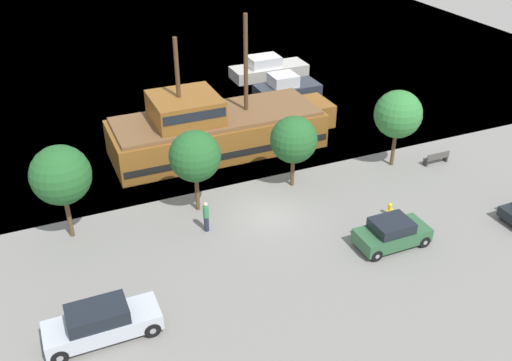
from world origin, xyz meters
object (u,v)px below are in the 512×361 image
(moored_boat_outer, at_px, (268,69))
(parked_car_curb_rear, at_px, (101,323))
(pirate_ship, at_px, (215,129))
(moored_boat_dockside, at_px, (286,88))
(parked_car_curb_front, at_px, (392,233))
(bench_promenade_east, at_px, (437,158))
(fire_hydrant, at_px, (390,209))
(pedestrian_walking_near, at_px, (206,216))

(moored_boat_outer, distance_m, parked_car_curb_rear, 32.69)
(pirate_ship, distance_m, moored_boat_dockside, 10.90)
(parked_car_curb_front, height_order, bench_promenade_east, parked_car_curb_front)
(parked_car_curb_front, bearing_deg, bench_promenade_east, 38.28)
(moored_boat_dockside, distance_m, fire_hydrant, 18.28)
(pirate_ship, xyz_separation_m, fire_hydrant, (6.24, -11.44, -1.16))
(parked_car_curb_front, height_order, parked_car_curb_rear, parked_car_curb_rear)
(parked_car_curb_rear, distance_m, bench_promenade_east, 23.85)
(parked_car_curb_rear, xyz_separation_m, pedestrian_walking_near, (6.55, 5.63, 0.11))
(pedestrian_walking_near, bearing_deg, parked_car_curb_rear, -139.31)
(pirate_ship, relative_size, moored_boat_outer, 2.26)
(fire_hydrant, bearing_deg, parked_car_curb_front, -123.31)
(moored_boat_outer, xyz_separation_m, fire_hydrant, (-2.98, -23.22, -0.32))
(moored_boat_dockside, relative_size, moored_boat_outer, 0.77)
(parked_car_curb_front, height_order, pedestrian_walking_near, pedestrian_walking_near)
(parked_car_curb_rear, bearing_deg, pirate_ship, 54.60)
(pirate_ship, bearing_deg, moored_boat_outer, 51.95)
(moored_boat_outer, bearing_deg, bench_promenade_east, -80.22)
(moored_boat_dockside, bearing_deg, fire_hydrant, -97.37)
(pirate_ship, relative_size, pedestrian_walking_near, 8.60)
(pirate_ship, relative_size, parked_car_curb_rear, 3.24)
(moored_boat_dockside, xyz_separation_m, moored_boat_outer, (0.63, 5.10, -0.04))
(pirate_ship, xyz_separation_m, pedestrian_walking_near, (-3.73, -8.83, -0.65))
(moored_boat_dockside, bearing_deg, moored_boat_outer, 82.91)
(moored_boat_outer, xyz_separation_m, pedestrian_walking_near, (-12.94, -20.61, 0.19))
(parked_car_curb_front, relative_size, parked_car_curb_rear, 0.80)
(parked_car_curb_rear, distance_m, pedestrian_walking_near, 8.64)
(moored_boat_outer, relative_size, parked_car_curb_rear, 1.43)
(pirate_ship, height_order, moored_boat_dockside, pirate_ship)
(fire_hydrant, xyz_separation_m, pedestrian_walking_near, (-9.96, 2.61, 0.51))
(pedestrian_walking_near, bearing_deg, fire_hydrant, -14.69)
(moored_boat_dockside, bearing_deg, pirate_ship, -142.11)
(parked_car_curb_front, relative_size, bench_promenade_east, 2.22)
(moored_boat_outer, distance_m, bench_promenade_east, 19.67)
(moored_boat_dockside, distance_m, moored_boat_outer, 5.14)
(parked_car_curb_front, height_order, fire_hydrant, parked_car_curb_front)
(moored_boat_dockside, height_order, pedestrian_walking_near, moored_boat_dockside)
(parked_car_curb_front, distance_m, fire_hydrant, 2.89)
(pirate_ship, distance_m, pedestrian_walking_near, 9.61)
(moored_boat_outer, bearing_deg, pedestrian_walking_near, -122.13)
(fire_hydrant, relative_size, bench_promenade_east, 0.44)
(moored_boat_outer, xyz_separation_m, parked_car_curb_front, (-4.56, -25.62, 0.02))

